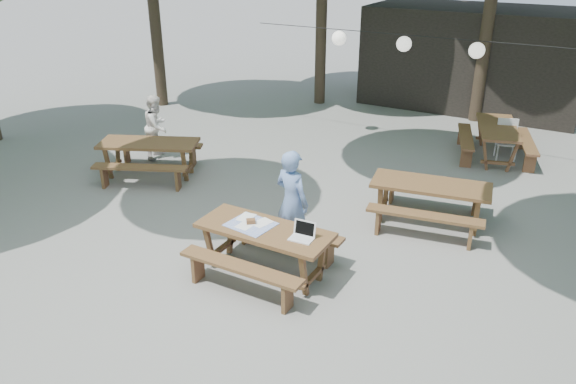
# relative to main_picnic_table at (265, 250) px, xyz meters

# --- Properties ---
(ground) EXTENTS (80.00, 80.00, 0.00)m
(ground) POSITION_rel_main_picnic_table_xyz_m (0.00, 0.37, -0.39)
(ground) COLOR slate
(ground) RESTS_ON ground
(pavilion) EXTENTS (6.00, 3.00, 2.80)m
(pavilion) POSITION_rel_main_picnic_table_xyz_m (0.50, 10.87, 1.01)
(pavilion) COLOR black
(pavilion) RESTS_ON ground
(main_picnic_table) EXTENTS (2.00, 1.58, 0.75)m
(main_picnic_table) POSITION_rel_main_picnic_table_xyz_m (0.00, 0.00, 0.00)
(main_picnic_table) COLOR brown
(main_picnic_table) RESTS_ON ground
(picnic_table_nw) EXTENTS (2.39, 2.23, 0.75)m
(picnic_table_nw) POSITION_rel_main_picnic_table_xyz_m (-4.04, 2.02, 0.00)
(picnic_table_nw) COLOR brown
(picnic_table_nw) RESTS_ON ground
(picnic_table_ne) EXTENTS (2.14, 1.88, 0.75)m
(picnic_table_ne) POSITION_rel_main_picnic_table_xyz_m (1.65, 2.77, 0.00)
(picnic_table_ne) COLOR brown
(picnic_table_ne) RESTS_ON ground
(picnic_table_far_e) EXTENTS (2.04, 2.26, 0.75)m
(picnic_table_far_e) POSITION_rel_main_picnic_table_xyz_m (2.03, 6.64, 0.00)
(picnic_table_far_e) COLOR brown
(picnic_table_far_e) RESTS_ON ground
(woman) EXTENTS (0.69, 0.54, 1.69)m
(woman) POSITION_rel_main_picnic_table_xyz_m (0.01, 0.80, 0.46)
(woman) COLOR #6F90CB
(woman) RESTS_ON ground
(second_person) EXTENTS (0.71, 0.82, 1.43)m
(second_person) POSITION_rel_main_picnic_table_xyz_m (-4.66, 2.97, 0.33)
(second_person) COLOR white
(second_person) RESTS_ON ground
(plastic_chair) EXTENTS (0.55, 0.55, 0.90)m
(plastic_chair) POSITION_rel_main_picnic_table_xyz_m (2.26, 6.66, -0.13)
(plastic_chair) COLOR silver
(plastic_chair) RESTS_ON ground
(laptop) EXTENTS (0.34, 0.28, 0.24)m
(laptop) POSITION_rel_main_picnic_table_xyz_m (0.62, 0.02, 0.42)
(laptop) COLOR white
(laptop) RESTS_ON main_picnic_table
(tabletop_clutter) EXTENTS (0.71, 0.63, 0.08)m
(tabletop_clutter) POSITION_rel_main_picnic_table_xyz_m (-0.24, 0.01, 0.37)
(tabletop_clutter) COLOR #365AB9
(tabletop_clutter) RESTS_ON main_picnic_table
(paper_lanterns) EXTENTS (9.00, 0.34, 0.38)m
(paper_lanterns) POSITION_rel_main_picnic_table_xyz_m (-0.18, 6.37, 2.02)
(paper_lanterns) COLOR black
(paper_lanterns) RESTS_ON ground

